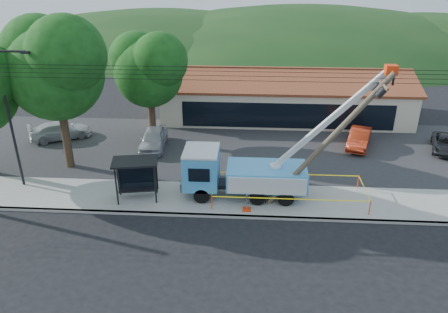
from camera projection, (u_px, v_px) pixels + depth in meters
name	position (u px, v px, depth m)	size (l,w,h in m)	color
ground	(232.00, 239.00, 23.60)	(120.00, 120.00, 0.00)	black
curb	(233.00, 216.00, 25.47)	(60.00, 0.25, 0.15)	gray
sidewalk	(235.00, 200.00, 27.19)	(60.00, 4.00, 0.15)	gray
parking_lot	(239.00, 148.00, 34.43)	(60.00, 12.00, 0.10)	#28282B
strip_mall	(285.00, 97.00, 40.65)	(22.50, 8.53, 4.67)	beige
streetlight	(11.00, 110.00, 26.67)	(2.13, 0.22, 9.00)	black
tree_west_near	(54.00, 63.00, 28.34)	(7.56, 6.72, 10.80)	#332316
tree_lot	(148.00, 67.00, 33.13)	(6.30, 5.60, 8.94)	#332316
hill_west	(159.00, 44.00, 74.21)	(78.40, 56.00, 28.00)	#143715
hill_center	(307.00, 46.00, 72.78)	(89.60, 64.00, 32.00)	#143715
hill_east	(430.00, 47.00, 71.64)	(72.80, 52.00, 26.00)	#143715
utility_truck	(242.00, 172.00, 26.94)	(11.97, 4.08, 8.42)	black
leaning_pole	(333.00, 136.00, 24.63)	(6.56, 1.84, 8.36)	brown
bus_shelter	(136.00, 170.00, 26.54)	(2.95, 2.11, 2.61)	black
caution_tape	(288.00, 188.00, 26.93)	(9.28, 3.23, 0.93)	#FD380D
car_silver	(154.00, 149.00, 34.47)	(1.83, 4.56, 1.55)	#AFB1B6
car_red	(358.00, 148.00, 34.70)	(1.49, 4.28, 1.41)	#98260F
car_white	(62.00, 139.00, 36.22)	(1.97, 4.84, 1.40)	silver
car_dark	(444.00, 152.00, 33.94)	(1.94, 4.22, 1.17)	black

